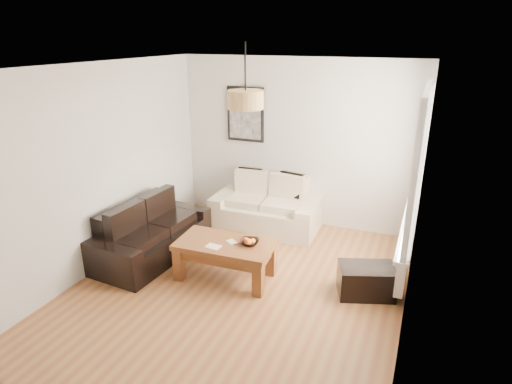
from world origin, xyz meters
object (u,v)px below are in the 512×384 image
at_px(loveseat_cream, 266,204).
at_px(sofa_leather, 152,231).
at_px(coffee_table, 226,260).
at_px(ottoman, 366,281).

xyz_separation_m(loveseat_cream, sofa_leather, (-1.12, -1.45, -0.03)).
distance_m(coffee_table, ottoman, 1.72).
bearing_deg(ottoman, sofa_leather, -176.95).
bearing_deg(sofa_leather, ottoman, -82.78).
height_order(coffee_table, ottoman, coffee_table).
bearing_deg(coffee_table, loveseat_cream, 92.36).
height_order(loveseat_cream, sofa_leather, loveseat_cream).
distance_m(loveseat_cream, sofa_leather, 1.83).
relative_size(coffee_table, ottoman, 1.87).
xyz_separation_m(sofa_leather, ottoman, (2.88, 0.15, -0.19)).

